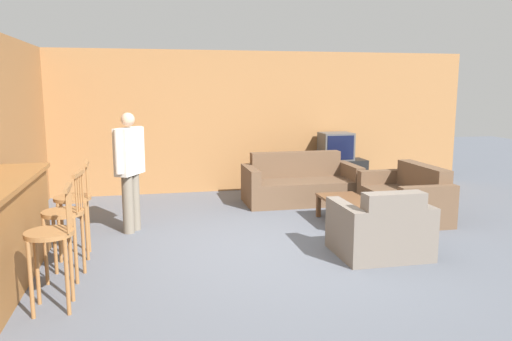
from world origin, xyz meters
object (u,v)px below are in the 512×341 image
at_px(tv, 336,146).
at_px(person_by_window, 130,166).
at_px(loveseat_right, 406,199).
at_px(bar_chair_mid, 65,221).
at_px(couch_far, 300,185).
at_px(bar_chair_near, 52,243).
at_px(bar_chair_far, 74,206).
at_px(armchair_near, 381,231).
at_px(coffee_table, 347,203).
at_px(tv_unit, 335,175).

distance_m(tv, person_by_window, 4.25).
bearing_deg(loveseat_right, bar_chair_mid, -161.90).
relative_size(couch_far, person_by_window, 1.19).
distance_m(bar_chair_near, loveseat_right, 5.12).
relative_size(bar_chair_near, bar_chair_far, 1.00).
distance_m(couch_far, tv, 1.39).
distance_m(armchair_near, loveseat_right, 1.90).
xyz_separation_m(bar_chair_near, coffee_table, (3.58, 2.07, -0.30)).
xyz_separation_m(loveseat_right, tv, (-0.29, 2.17, 0.55)).
xyz_separation_m(bar_chair_mid, loveseat_right, (4.60, 1.50, -0.32)).
height_order(tv_unit, person_by_window, person_by_window).
relative_size(bar_chair_mid, couch_far, 0.58).
height_order(coffee_table, tv, tv).
bearing_deg(bar_chair_near, bar_chair_far, 90.00).
height_order(couch_far, loveseat_right, couch_far).
height_order(armchair_near, person_by_window, person_by_window).
relative_size(couch_far, loveseat_right, 1.27).
xyz_separation_m(bar_chair_near, armchair_near, (3.45, 0.72, -0.32)).
distance_m(tv_unit, tv, 0.55).
relative_size(loveseat_right, tv_unit, 1.30).
bearing_deg(tv_unit, coffee_table, -107.31).
bearing_deg(bar_chair_near, loveseat_right, 25.90).
bearing_deg(tv, couch_far, -138.72).
distance_m(bar_chair_mid, armchair_near, 3.46).
bearing_deg(person_by_window, bar_chair_near, -104.23).
xyz_separation_m(armchair_near, person_by_window, (-2.85, 1.62, 0.61)).
xyz_separation_m(tv_unit, person_by_window, (-3.72, -2.07, 0.61)).
height_order(coffee_table, tv_unit, tv_unit).
distance_m(bar_chair_mid, tv, 5.67).
bearing_deg(bar_chair_far, person_by_window, 57.48).
distance_m(loveseat_right, coffee_table, 1.03).
distance_m(bar_chair_far, coffee_table, 3.65).
xyz_separation_m(bar_chair_mid, person_by_window, (0.59, 1.61, 0.29)).
relative_size(bar_chair_mid, tv, 1.89).
xyz_separation_m(armchair_near, tv, (0.87, 3.68, 0.54)).
height_order(bar_chair_far, loveseat_right, bar_chair_far).
height_order(loveseat_right, tv_unit, loveseat_right).
relative_size(tv, person_by_window, 0.36).
distance_m(bar_chair_far, person_by_window, 1.14).
height_order(couch_far, person_by_window, person_by_window).
xyz_separation_m(bar_chair_mid, tv_unit, (4.31, 3.68, -0.32)).
relative_size(armchair_near, loveseat_right, 0.67).
xyz_separation_m(bar_chair_mid, couch_far, (3.35, 2.84, -0.32)).
xyz_separation_m(tv_unit, tv, (0.00, -0.00, 0.55)).
bearing_deg(bar_chair_mid, bar_chair_near, -89.99).
height_order(couch_far, armchair_near, couch_far).
bearing_deg(armchair_near, bar_chair_near, -168.15).
bearing_deg(tv_unit, bar_chair_mid, -139.52).
bearing_deg(armchair_near, tv, 76.78).
distance_m(bar_chair_near, bar_chair_far, 1.41).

